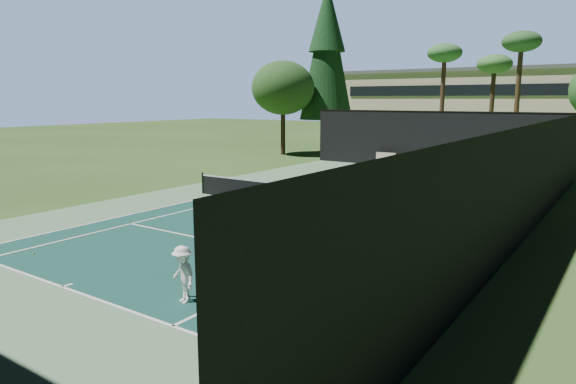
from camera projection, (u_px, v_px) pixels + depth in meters
name	position (u px, v px, depth m)	size (l,w,h in m)	color
ground	(308.00, 208.00, 22.92)	(160.00, 160.00, 0.00)	#305620
apron_slab	(308.00, 208.00, 22.92)	(18.00, 32.00, 0.01)	#628C62
court_surface	(308.00, 208.00, 22.92)	(10.97, 23.77, 0.01)	#16483E
court_lines	(308.00, 208.00, 22.92)	(11.07, 23.87, 0.01)	white
tennis_net	(308.00, 196.00, 22.82)	(12.90, 0.10, 1.10)	black
fence	(309.00, 164.00, 22.61)	(18.04, 32.05, 4.03)	black
player	(183.00, 274.00, 12.21)	(0.91, 0.52, 1.40)	white
tennis_ball_a	(33.00, 254.00, 16.10)	(0.06, 0.06, 0.06)	#BAD22F
tennis_ball_b	(309.00, 204.00, 23.66)	(0.07, 0.07, 0.07)	#BFD831
tennis_ball_c	(371.00, 193.00, 26.52)	(0.07, 0.07, 0.07)	#D8F237
tennis_ball_d	(280.00, 185.00, 28.87)	(0.08, 0.08, 0.08)	#C8DA31
park_bench	(385.00, 159.00, 36.97)	(1.50, 0.45, 1.02)	beige
trash_bin	(424.00, 163.00, 35.49)	(0.56, 0.56, 0.95)	black
pine_tree	(327.00, 45.00, 45.74)	(4.80, 4.80, 15.00)	#452D1D
palm_a	(444.00, 57.00, 42.03)	(2.80, 2.80, 9.32)	#4F3221
palm_b	(494.00, 68.00, 41.84)	(2.80, 2.80, 8.42)	#422E1C
palm_c	(521.00, 47.00, 37.79)	(2.80, 2.80, 9.77)	#4C3720
decid_tree_c	(283.00, 88.00, 44.29)	(5.44, 5.44, 8.09)	#3F2C1B
campus_building	(520.00, 105.00, 59.43)	(40.50, 12.50, 8.30)	beige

